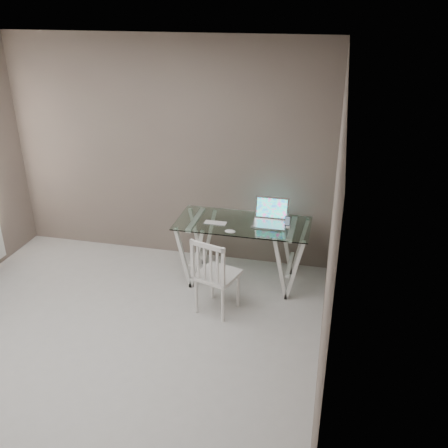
# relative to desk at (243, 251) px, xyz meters

# --- Properties ---
(room) EXTENTS (4.50, 4.52, 2.71)m
(room) POSITION_rel_desk_xyz_m (-1.10, -1.72, 1.33)
(room) COLOR #ADAAA6
(room) RESTS_ON ground
(desk) EXTENTS (1.50, 0.70, 0.75)m
(desk) POSITION_rel_desk_xyz_m (0.00, 0.00, 0.00)
(desk) COLOR silver
(desk) RESTS_ON ground
(chair) EXTENTS (0.50, 0.50, 0.87)m
(chair) POSITION_rel_desk_xyz_m (-0.16, -0.72, 0.10)
(chair) COLOR silver
(chair) RESTS_ON ground
(laptop) EXTENTS (0.38, 0.32, 0.26)m
(laptop) POSITION_rel_desk_xyz_m (0.30, 0.08, 0.43)
(laptop) COLOR #B3B3B8
(laptop) RESTS_ON desk
(keyboard) EXTENTS (0.26, 0.11, 0.01)m
(keyboard) POSITION_rel_desk_xyz_m (-0.30, -0.08, 0.37)
(keyboard) COLOR silver
(keyboard) RESTS_ON desk
(mouse) EXTENTS (0.12, 0.07, 0.04)m
(mouse) POSITION_rel_desk_xyz_m (-0.09, -0.29, 0.38)
(mouse) COLOR silver
(mouse) RESTS_ON desk
(phone_dock) EXTENTS (0.07, 0.07, 0.13)m
(phone_dock) POSITION_rel_desk_xyz_m (0.49, 0.00, 0.40)
(phone_dock) COLOR white
(phone_dock) RESTS_ON desk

